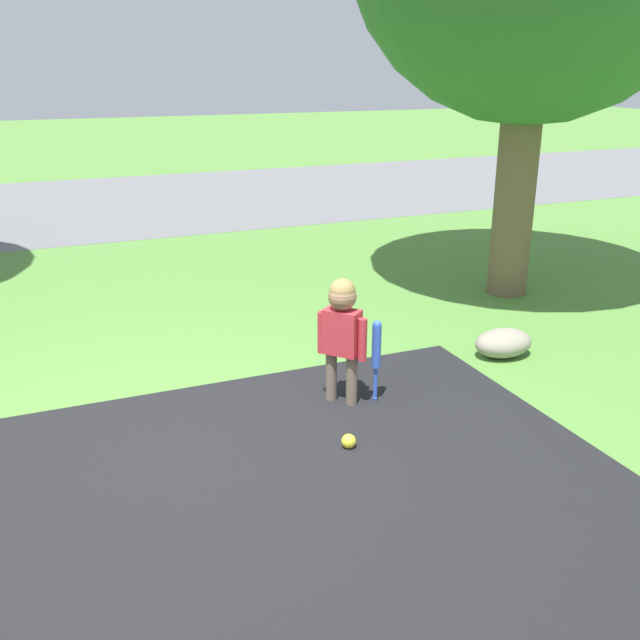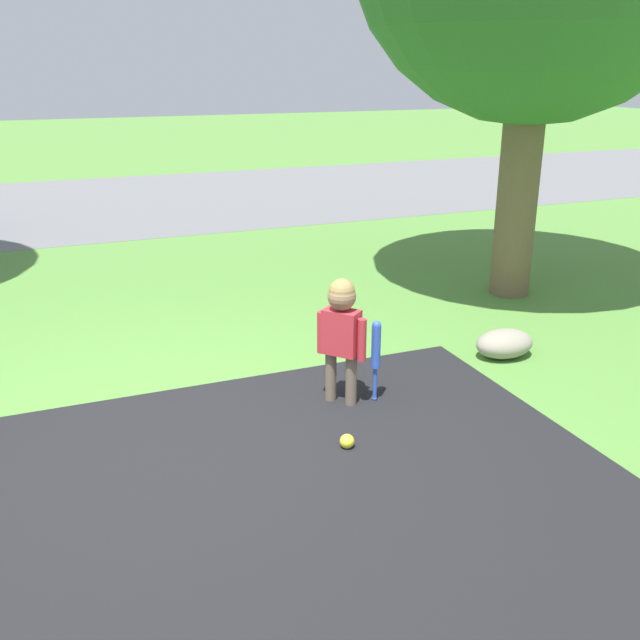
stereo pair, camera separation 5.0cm
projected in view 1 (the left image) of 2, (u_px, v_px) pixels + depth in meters
name	position (u px, v px, depth m)	size (l,w,h in m)	color
ground_plane	(186.00, 458.00, 4.41)	(60.00, 60.00, 0.00)	#518438
street_strip	(71.00, 206.00, 12.19)	(40.00, 6.00, 0.01)	slate
child	(342.00, 324.00, 4.94)	(0.27, 0.30, 0.93)	#6B5B4C
baseball_bat	(376.00, 349.00, 5.03)	(0.07, 0.07, 0.62)	blue
sports_ball	(349.00, 441.00, 4.52)	(0.09, 0.09, 0.09)	yellow
edging_rock	(503.00, 343.00, 5.91)	(0.51, 0.35, 0.23)	gray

